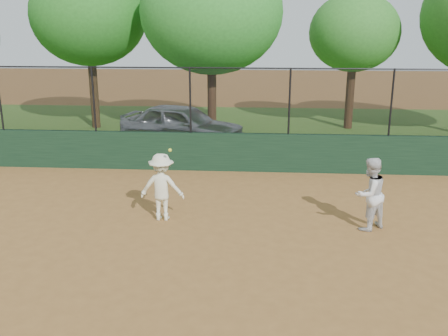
# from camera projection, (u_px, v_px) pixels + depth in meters

# --- Properties ---
(ground) EXTENTS (80.00, 80.00, 0.00)m
(ground) POSITION_uv_depth(u_px,v_px,m) (176.00, 255.00, 9.99)
(ground) COLOR #94622F
(ground) RESTS_ON ground
(back_wall) EXTENTS (26.00, 0.20, 1.20)m
(back_wall) POSITION_uv_depth(u_px,v_px,m) (207.00, 152.00, 15.56)
(back_wall) COLOR #17331E
(back_wall) RESTS_ON ground
(grass_strip) EXTENTS (36.00, 12.00, 0.01)m
(grass_strip) POSITION_uv_depth(u_px,v_px,m) (222.00, 130.00, 21.47)
(grass_strip) COLOR #33591B
(grass_strip) RESTS_ON ground
(parked_car) EXTENTS (5.02, 3.14, 1.59)m
(parked_car) POSITION_uv_depth(u_px,v_px,m) (182.00, 125.00, 18.55)
(parked_car) COLOR #9EA1A7
(parked_car) RESTS_ON ground
(player_second) EXTENTS (1.02, 0.98, 1.66)m
(player_second) POSITION_uv_depth(u_px,v_px,m) (370.00, 194.00, 11.05)
(player_second) COLOR silver
(player_second) RESTS_ON ground
(player_main) EXTENTS (1.05, 0.71, 1.82)m
(player_main) POSITION_uv_depth(u_px,v_px,m) (162.00, 187.00, 11.61)
(player_main) COLOR #E9E8C6
(player_main) RESTS_ON ground
(fence_assembly) EXTENTS (26.00, 0.06, 2.00)m
(fence_assembly) POSITION_uv_depth(u_px,v_px,m) (206.00, 99.00, 15.10)
(fence_assembly) COLOR black
(fence_assembly) RESTS_ON back_wall
(tree_1) EXTENTS (4.85, 4.41, 6.86)m
(tree_1) POSITION_uv_depth(u_px,v_px,m) (88.00, 15.00, 20.74)
(tree_1) COLOR #483119
(tree_1) RESTS_ON ground
(tree_2) EXTENTS (5.48, 4.98, 7.21)m
(tree_2) POSITION_uv_depth(u_px,v_px,m) (211.00, 12.00, 19.04)
(tree_2) COLOR #472C19
(tree_2) RESTS_ON ground
(tree_3) EXTENTS (3.77, 3.42, 5.69)m
(tree_3) POSITION_uv_depth(u_px,v_px,m) (354.00, 33.00, 20.78)
(tree_3) COLOR #422816
(tree_3) RESTS_ON ground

